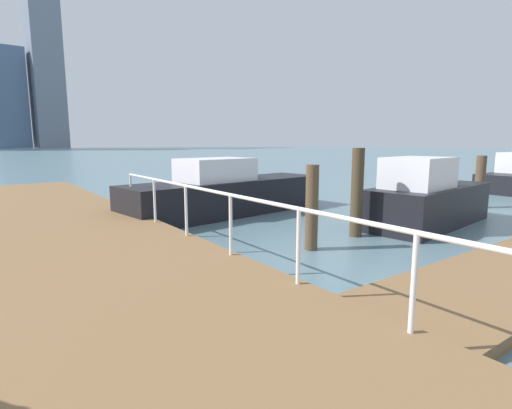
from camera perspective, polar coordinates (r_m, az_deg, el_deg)
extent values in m
plane|color=slate|center=(13.13, -4.60, -1.23)|extent=(300.00, 300.00, 0.00)
cylinder|color=white|center=(4.35, 21.84, -10.60)|extent=(0.06, 0.06, 1.05)
cylinder|color=white|center=(5.42, 6.15, -6.12)|extent=(0.06, 0.06, 1.05)
cylinder|color=white|center=(6.78, -3.68, -3.01)|extent=(0.06, 0.06, 1.05)
cylinder|color=white|center=(8.27, -10.07, -0.92)|extent=(0.06, 0.06, 1.05)
cylinder|color=white|center=(9.85, -14.46, 0.52)|extent=(0.06, 0.06, 1.05)
cylinder|color=white|center=(11.47, -17.62, 1.56)|extent=(0.06, 0.06, 1.05)
cylinder|color=brown|center=(8.58, 8.07, -0.48)|extent=(0.28, 0.28, 1.86)
cylinder|color=brown|center=(16.10, 29.64, 2.86)|extent=(0.33, 0.33, 1.86)
cylinder|color=#473826|center=(10.02, 14.40, 1.66)|extent=(0.30, 0.30, 2.19)
cube|color=black|center=(12.20, 23.72, -0.11)|extent=(4.79, 2.30, 1.11)
cube|color=white|center=(11.36, 22.42, 4.26)|extent=(2.04, 1.60, 0.82)
cube|color=black|center=(12.92, -4.03, 1.11)|extent=(7.29, 2.78, 1.11)
cube|color=white|center=(12.51, -5.89, 5.03)|extent=(2.44, 1.77, 0.71)
cube|color=slate|center=(166.29, -32.16, 12.86)|extent=(11.49, 8.34, 34.54)
cube|color=slate|center=(168.24, -28.34, 19.65)|extent=(10.62, 12.12, 72.43)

